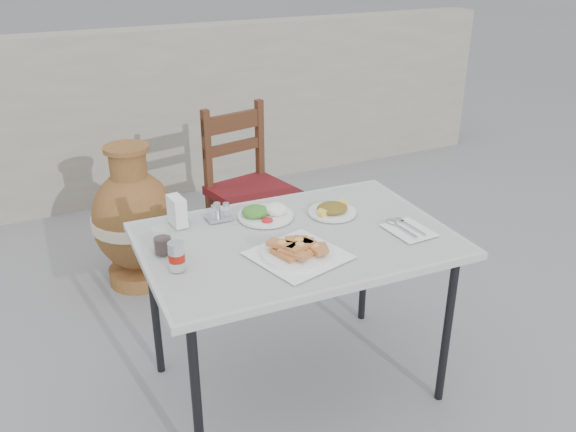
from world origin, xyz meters
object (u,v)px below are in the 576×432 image
cola_glass (162,242)px  condiment_caddy (219,213)px  salad_chopped_plate (332,210)px  chair (249,188)px  terracotta_urn (134,221)px  salad_rice_plate (265,213)px  napkin_holder (177,211)px  soda_can (177,256)px  cafe_table (296,247)px  pide_plate (298,249)px

cola_glass → condiment_caddy: (0.29, 0.18, -0.02)m
cola_glass → salad_chopped_plate: bearing=2.2°
chair → terracotta_urn: (-0.64, 0.09, -0.11)m
salad_rice_plate → condiment_caddy: bearing=158.5°
cola_glass → condiment_caddy: size_ratio=0.97×
salad_rice_plate → condiment_caddy: condiment_caddy is taller
napkin_holder → salad_rice_plate: bearing=-20.2°
condiment_caddy → terracotta_urn: size_ratio=0.13×
cola_glass → napkin_holder: bearing=60.2°
napkin_holder → soda_can: bearing=-112.3°
soda_can → napkin_holder: 0.37m
salad_rice_plate → chair: size_ratio=0.25×
salad_chopped_plate → condiment_caddy: size_ratio=1.93×
cafe_table → salad_chopped_plate: size_ratio=6.09×
soda_can → terracotta_urn: size_ratio=0.13×
salad_chopped_plate → chair: (0.02, 0.96, -0.26)m
condiment_caddy → soda_can: bearing=-130.3°
salad_chopped_plate → terracotta_urn: terracotta_urn is taller
pide_plate → napkin_holder: napkin_holder is taller
cafe_table → pide_plate: (-0.07, -0.14, 0.08)m
cafe_table → napkin_holder: size_ratio=10.25×
cafe_table → soda_can: size_ratio=11.72×
cafe_table → napkin_holder: napkin_holder is taller
soda_can → cola_glass: 0.14m
pide_plate → terracotta_urn: terracotta_urn is taller
soda_can → terracotta_urn: soda_can is taller
soda_can → chair: bearing=56.8°
salad_chopped_plate → cola_glass: 0.73m
salad_rice_plate → salad_chopped_plate: (0.27, -0.09, -0.00)m
pide_plate → napkin_holder: (-0.31, 0.44, 0.03)m
cafe_table → salad_rice_plate: salad_rice_plate is taller
soda_can → napkin_holder: bearing=72.8°
pide_plate → chair: (0.32, 1.22, -0.27)m
salad_rice_plate → cafe_table: bearing=-79.5°
salad_rice_plate → napkin_holder: size_ratio=1.93×
pide_plate → cola_glass: (-0.43, 0.24, 0.02)m
salad_rice_plate → cola_glass: size_ratio=2.27×
cola_glass → condiment_caddy: cola_glass is taller
cafe_table → condiment_caddy: 0.36m
salad_rice_plate → salad_chopped_plate: 0.28m
pide_plate → chair: size_ratio=0.40×
condiment_caddy → cola_glass: bearing=-147.2°
condiment_caddy → salad_rice_plate: bearing=-21.5°
salad_chopped_plate → chair: bearing=88.8°
cafe_table → salad_chopped_plate: (0.23, 0.12, 0.07)m
cola_glass → condiment_caddy: bearing=32.8°
soda_can → condiment_caddy: (0.28, 0.33, -0.03)m
chair → terracotta_urn: size_ratio=1.17×
salad_chopped_plate → napkin_holder: (-0.61, 0.18, 0.04)m
cafe_table → chair: size_ratio=1.31×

